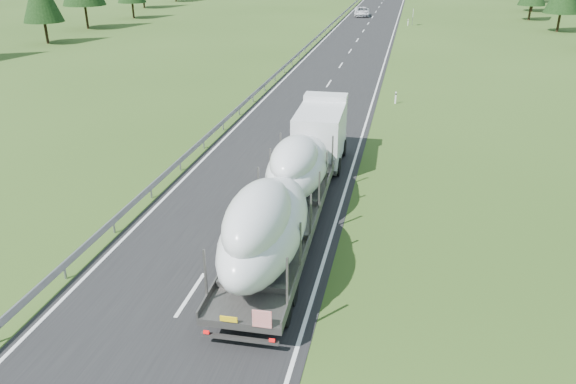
# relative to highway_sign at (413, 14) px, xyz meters

# --- Properties ---
(ground) EXTENTS (400.00, 400.00, 0.00)m
(ground) POSITION_rel_highway_sign_xyz_m (-7.20, -80.00, -1.81)
(ground) COLOR #2D4818
(ground) RESTS_ON ground
(road_surface) EXTENTS (10.00, 400.00, 0.02)m
(road_surface) POSITION_rel_highway_sign_xyz_m (-7.20, 20.00, -1.80)
(road_surface) COLOR black
(road_surface) RESTS_ON ground
(guardrail) EXTENTS (0.10, 400.00, 0.76)m
(guardrail) POSITION_rel_highway_sign_xyz_m (-12.50, 19.94, -1.21)
(guardrail) COLOR slate
(guardrail) RESTS_ON ground
(highway_sign) EXTENTS (0.08, 0.90, 2.60)m
(highway_sign) POSITION_rel_highway_sign_xyz_m (0.00, 0.00, 0.00)
(highway_sign) COLOR slate
(highway_sign) RESTS_ON ground
(boat_truck) EXTENTS (3.22, 20.38, 4.57)m
(boat_truck) POSITION_rel_highway_sign_xyz_m (-4.61, -73.70, 0.56)
(boat_truck) COLOR silver
(boat_truck) RESTS_ON ground
(distant_van) EXTENTS (3.09, 5.93, 1.59)m
(distant_van) POSITION_rel_highway_sign_xyz_m (-9.21, 10.93, -1.01)
(distant_van) COLOR silver
(distant_van) RESTS_ON ground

